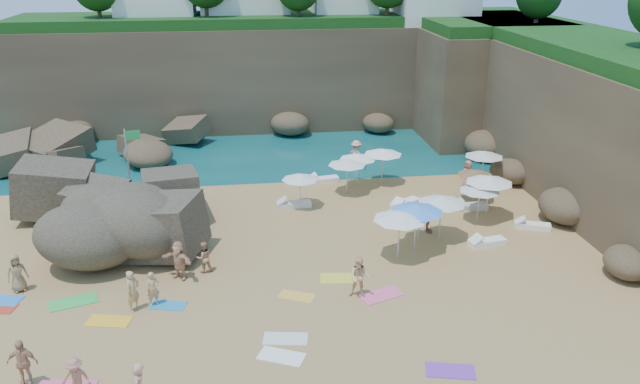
{
  "coord_description": "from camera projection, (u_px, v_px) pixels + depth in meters",
  "views": [
    {
      "loc": [
        -1.97,
        -26.52,
        13.64
      ],
      "look_at": [
        2.0,
        3.0,
        2.0
      ],
      "focal_mm": 35.0,
      "sensor_mm": 36.0,
      "label": 1
    }
  ],
  "objects": [
    {
      "name": "towel_9",
      "position": [
        381.0,
        295.0,
        26.29
      ],
      "size": [
        2.05,
        1.53,
        0.03
      ],
      "primitive_type": "cube",
      "rotation": [
        0.0,
        0.0,
        0.37
      ],
      "color": "#F7608E",
      "rests_on": "ground"
    },
    {
      "name": "towel_13",
      "position": [
        281.0,
        356.0,
        22.34
      ],
      "size": [
        1.84,
        1.43,
        0.03
      ],
      "primitive_type": "cube",
      "rotation": [
        0.0,
        0.0,
        -0.43
      ],
      "color": "white",
      "rests_on": "ground"
    },
    {
      "name": "towel_5",
      "position": [
        286.0,
        339.0,
        23.35
      ],
      "size": [
        1.78,
        1.09,
        0.03
      ],
      "primitive_type": "cube",
      "rotation": [
        0.0,
        0.0,
        -0.16
      ],
      "color": "silver",
      "rests_on": "ground"
    },
    {
      "name": "cliff_right",
      "position": [
        585.0,
        118.0,
        37.98
      ],
      "size": [
        8.0,
        30.0,
        8.0
      ],
      "primitive_type": "cube",
      "color": "brown",
      "rests_on": "ground"
    },
    {
      "name": "parasol_10",
      "position": [
        417.0,
        208.0,
        29.41
      ],
      "size": [
        2.58,
        2.58,
        2.44
      ],
      "color": "silver",
      "rests_on": "ground"
    },
    {
      "name": "cliff_back",
      "position": [
        285.0,
        74.0,
        51.56
      ],
      "size": [
        44.0,
        8.0,
        8.0
      ],
      "primitive_type": "cube",
      "color": "brown",
      "rests_on": "ground"
    },
    {
      "name": "parasol_5",
      "position": [
        347.0,
        162.0,
        36.55
      ],
      "size": [
        2.27,
        2.27,
        2.15
      ],
      "color": "silver",
      "rests_on": "ground"
    },
    {
      "name": "person_stand_0",
      "position": [
        133.0,
        291.0,
        24.91
      ],
      "size": [
        0.72,
        0.77,
        1.76
      ],
      "primitive_type": "imported",
      "rotation": [
        0.0,
        0.0,
        0.95
      ],
      "color": "tan",
      "rests_on": "ground"
    },
    {
      "name": "parasol_1",
      "position": [
        358.0,
        156.0,
        37.58
      ],
      "size": [
        2.26,
        2.26,
        2.14
      ],
      "color": "silver",
      "rests_on": "ground"
    },
    {
      "name": "ground",
      "position": [
        287.0,
        256.0,
        29.69
      ],
      "size": [
        120.0,
        120.0,
        0.0
      ],
      "primitive_type": "plane",
      "color": "tan",
      "rests_on": "ground"
    },
    {
      "name": "lounger_4",
      "position": [
        532.0,
        226.0,
        32.56
      ],
      "size": [
        1.92,
        1.23,
        0.28
      ],
      "primitive_type": "cube",
      "rotation": [
        0.0,
        0.0,
        -0.37
      ],
      "color": "white",
      "rests_on": "ground"
    },
    {
      "name": "parasol_6",
      "position": [
        475.0,
        172.0,
        35.43
      ],
      "size": [
        2.05,
        2.05,
        1.94
      ],
      "color": "silver",
      "rests_on": "ground"
    },
    {
      "name": "towel_8",
      "position": [
        168.0,
        305.0,
        25.53
      ],
      "size": [
        1.58,
        1.05,
        0.03
      ],
      "primitive_type": "cube",
      "rotation": [
        0.0,
        0.0,
        -0.24
      ],
      "color": "#2289BA",
      "rests_on": "ground"
    },
    {
      "name": "lounger_5",
      "position": [
        487.0,
        242.0,
        30.72
      ],
      "size": [
        1.96,
        0.95,
        0.29
      ],
      "primitive_type": "cube",
      "rotation": [
        0.0,
        0.0,
        0.18
      ],
      "color": "white",
      "rests_on": "ground"
    },
    {
      "name": "towel_6",
      "position": [
        450.0,
        371.0,
        21.57
      ],
      "size": [
        1.84,
        1.22,
        0.03
      ],
      "primitive_type": "cube",
      "rotation": [
        0.0,
        0.0,
        -0.24
      ],
      "color": "purple",
      "rests_on": "ground"
    },
    {
      "name": "parasol_8",
      "position": [
        420.0,
        208.0,
        30.48
      ],
      "size": [
        2.09,
        2.09,
        1.98
      ],
      "color": "silver",
      "rests_on": "ground"
    },
    {
      "name": "person_stand_1",
      "position": [
        204.0,
        257.0,
        27.95
      ],
      "size": [
        0.87,
        0.77,
        1.48
      ],
      "primitive_type": "imported",
      "rotation": [
        0.0,
        0.0,
        3.5
      ],
      "color": "tan",
      "rests_on": "ground"
    },
    {
      "name": "marina_masts",
      "position": [
        68.0,
        80.0,
        54.25
      ],
      "size": [
        3.1,
        0.1,
        6.0
      ],
      "color": "white",
      "rests_on": "ground"
    },
    {
      "name": "person_lie_2",
      "position": [
        20.0,
        286.0,
        26.56
      ],
      "size": [
        1.52,
        1.87,
        0.45
      ],
      "primitive_type": "imported",
      "rotation": [
        0.0,
        0.0,
        0.5
      ],
      "color": "#997B4C",
      "rests_on": "ground"
    },
    {
      "name": "person_stand_4",
      "position": [
        468.0,
        174.0,
        37.77
      ],
      "size": [
        0.82,
        0.99,
        1.77
      ],
      "primitive_type": "imported",
      "rotation": [
        0.0,
        0.0,
        -1.09
      ],
      "color": "tan",
      "rests_on": "ground"
    },
    {
      "name": "person_stand_2",
      "position": [
        356.0,
        155.0,
        41.11
      ],
      "size": [
        1.24,
        1.27,
        1.95
      ],
      "primitive_type": "imported",
      "rotation": [
        0.0,
        0.0,
        2.33
      ],
      "color": "#F1A489",
      "rests_on": "ground"
    },
    {
      "name": "towel_12",
      "position": [
        342.0,
        278.0,
        27.61
      ],
      "size": [
        2.03,
        1.2,
        0.03
      ],
      "primitive_type": "cube",
      "rotation": [
        0.0,
        0.0,
        -0.13
      ],
      "color": "yellow",
      "rests_on": "ground"
    },
    {
      "name": "towel_2",
      "position": [
        109.0,
        321.0,
        24.45
      ],
      "size": [
        1.84,
        1.19,
        0.03
      ],
      "primitive_type": "cube",
      "rotation": [
        0.0,
        0.0,
        -0.22
      ],
      "color": "yellow",
      "rests_on": "ground"
    },
    {
      "name": "parasol_3",
      "position": [
        383.0,
        152.0,
        38.15
      ],
      "size": [
        2.37,
        2.37,
        2.24
      ],
      "color": "silver",
      "rests_on": "ground"
    },
    {
      "name": "lounger_3",
      "position": [
        294.0,
        204.0,
        35.25
      ],
      "size": [
        1.97,
        0.74,
        0.3
      ],
      "primitive_type": "cube",
      "rotation": [
        0.0,
        0.0,
        0.05
      ],
      "color": "silver",
      "rests_on": "ground"
    },
    {
      "name": "parasol_2",
      "position": [
        484.0,
        154.0,
        37.82
      ],
      "size": [
        2.34,
        2.34,
        2.22
      ],
      "color": "silver",
      "rests_on": "ground"
    },
    {
      "name": "parasol_0",
      "position": [
        300.0,
        177.0,
        34.66
      ],
      "size": [
        2.08,
        2.08,
        1.97
      ],
      "color": "silver",
      "rests_on": "ground"
    },
    {
      "name": "parasol_7",
      "position": [
        480.0,
        188.0,
        32.77
      ],
      "size": [
        2.18,
        2.18,
        2.07
      ],
      "color": "silver",
      "rests_on": "ground"
    },
    {
      "name": "person_lie_4",
      "position": [
        154.0,
        301.0,
        25.51
      ],
      "size": [
        1.1,
        1.55,
        0.35
      ],
      "primitive_type": "imported",
      "rotation": [
        0.0,
        0.0,
        0.44
      ],
      "color": "tan",
      "rests_on": "ground"
    },
    {
      "name": "person_lie_5",
      "position": [
        359.0,
        289.0,
        26.09
      ],
      "size": [
        1.35,
        1.96,
        0.67
      ],
      "primitive_type": "imported",
      "rotation": [
        0.0,
        0.0,
        -0.29
      ],
      "color": "#F4C68A",
      "rests_on": "ground"
    },
    {
      "name": "person_stand_5",
      "position": [
        177.0,
        190.0,
        35.23
      ],
      "size": [
        1.78,
        1.05,
        1.85
      ],
      "primitive_type": "imported",
      "rotation": [
        0.0,
        0.0,
        0.35
      ],
      "color": "tan",
      "rests_on": "ground"
    },
    {
      "name": "cliff_corner",
      "position": [
        481.0,
        81.0,
        48.8
      ],
      "size": [
        10.0,
        12.0,
        8.0
      ],
      "primitive_type": "cube",
      "color": "brown",
      "rests_on": "ground"
    },
    {
      "name": "towel_11",
      "position": [
        73.0,
        302.0,
        25.79
      ],
      "size": [
        2.1,
        1.49,
        0.03
      ],
      "primitive_type": "cube",
      "rotation": [
        0.0,
        0.0,
        0.31
      ],
      "color": "green",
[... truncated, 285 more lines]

